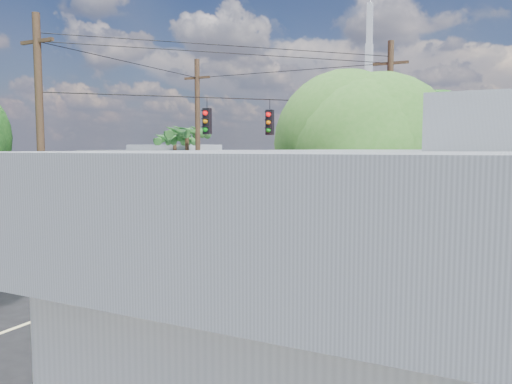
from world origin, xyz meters
The scene contains 14 objects.
ground centered at (0.00, 0.00, 0.00)m, with size 120.00×120.00×0.00m, color black.
sidewalk_nw centered at (-10.88, 10.88, 0.07)m, with size 14.12×14.12×0.14m.
road_markings centered at (0.00, -1.47, 0.01)m, with size 32.00×32.00×0.01m.
building_nw centered at (-12.00, 12.46, 2.22)m, with size 10.80×10.20×4.30m.
radio_tower centered at (0.50, 20.00, 5.64)m, with size 0.80×0.80×17.00m.
tree_ne_front centered at (7.21, 6.76, 4.77)m, with size 4.21×4.14×6.66m.
tree_ne_back centered at (9.81, 8.96, 4.19)m, with size 3.77×3.66×5.82m.
tree_se centered at (7.01, -7.24, 4.04)m, with size 3.67×3.54×5.62m.
palm_nw_front centered at (-7.50, 7.50, 5.04)m, with size 3.01×3.08×5.59m.
palm_nw_back centered at (-9.50, 9.00, 4.67)m, with size 3.01×3.08×5.19m.
utility_poles centered at (-1.58, 1.60, 4.67)m, with size 12.00×10.68×9.00m.
vending_boxes centered at (6.50, 6.20, 0.69)m, with size 1.90×0.50×1.10m.
delivery_truck centered at (1.58, 0.78, 1.96)m, with size 5.42×9.29×3.87m.
parked_car centered at (9.70, 2.90, 0.74)m, with size 2.47×5.36×1.49m, color silver.
Camera 1 is at (10.05, -18.02, 4.16)m, focal length 35.00 mm.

